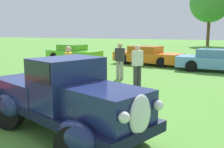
{
  "coord_description": "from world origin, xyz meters",
  "views": [
    {
      "loc": [
        3.42,
        -4.97,
        2.27
      ],
      "look_at": [
        0.6,
        1.91,
        1.01
      ],
      "focal_mm": 41.79,
      "sensor_mm": 36.0,
      "label": 1
    }
  ],
  "objects": [
    {
      "name": "spectator_between_cars",
      "position": [
        0.44,
        4.98,
        0.91
      ],
      "size": [
        0.43,
        0.46,
        1.69
      ],
      "color": "#383838",
      "rests_on": "ground_plane"
    },
    {
      "name": "ground_plane",
      "position": [
        0.0,
        0.0,
        0.0
      ],
      "size": [
        120.0,
        120.0,
        0.0
      ],
      "primitive_type": "plane",
      "color": "#4C8433"
    },
    {
      "name": "spectator_by_row",
      "position": [
        -0.78,
        6.21,
        0.91
      ],
      "size": [
        0.43,
        0.29,
        1.69
      ],
      "color": "#9E998E",
      "rests_on": "ground_plane"
    },
    {
      "name": "feature_pickup_truck",
      "position": [
        0.43,
        -0.33,
        0.86
      ],
      "size": [
        4.47,
        2.97,
        1.7
      ],
      "color": "black",
      "rests_on": "ground_plane"
    },
    {
      "name": "show_car_orange",
      "position": [
        -0.98,
        11.87,
        0.6
      ],
      "size": [
        4.77,
        2.63,
        1.22
      ],
      "color": "orange",
      "rests_on": "ground_plane"
    },
    {
      "name": "show_car_skyblue",
      "position": [
        3.44,
        10.48,
        0.6
      ],
      "size": [
        4.6,
        2.02,
        1.22
      ],
      "color": "#669EDB",
      "rests_on": "ground_plane"
    },
    {
      "name": "show_car_lime",
      "position": [
        -6.48,
        11.64,
        0.6
      ],
      "size": [
        4.37,
        2.42,
        1.22
      ],
      "color": "#60C62D",
      "rests_on": "ground_plane"
    },
    {
      "name": "spectator_near_truck",
      "position": [
        -1.65,
        3.2,
        0.91
      ],
      "size": [
        0.44,
        0.46,
        1.69
      ],
      "color": "#383838",
      "rests_on": "ground_plane"
    },
    {
      "name": "treeline_far_left",
      "position": [
        1.83,
        35.63,
        6.15
      ],
      "size": [
        5.67,
        5.67,
        9.0
      ],
      "color": "brown",
      "rests_on": "ground_plane"
    }
  ]
}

